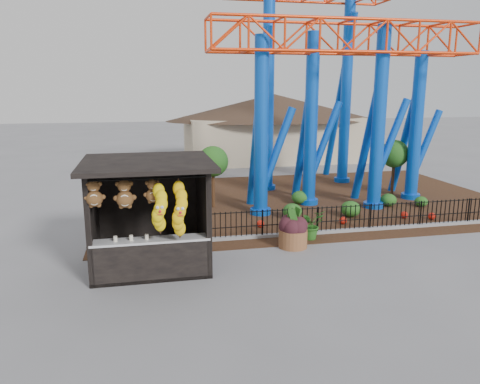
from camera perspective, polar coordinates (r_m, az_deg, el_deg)
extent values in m
plane|color=slate|center=(13.24, 2.68, -9.83)|extent=(120.00, 120.00, 0.00)
cube|color=#331E11|center=(21.66, 7.60, -0.93)|extent=(18.00, 12.00, 0.02)
cube|color=gray|center=(17.19, 13.16, -4.59)|extent=(18.00, 0.18, 0.12)
cube|color=black|center=(13.95, -10.75, -8.61)|extent=(3.20, 2.60, 0.10)
cube|color=black|center=(14.70, -11.11, -1.59)|extent=(3.20, 0.12, 3.00)
cube|color=black|center=(13.57, -17.52, -3.15)|extent=(0.12, 2.60, 3.00)
cube|color=black|center=(13.60, -4.50, -2.55)|extent=(0.12, 2.60, 3.00)
cube|color=black|center=(12.93, -11.27, 3.52)|extent=(3.50, 3.40, 0.12)
cube|color=black|center=(12.40, -17.98, -4.67)|extent=(0.14, 0.14, 3.00)
cube|color=black|center=(12.43, -3.80, -4.01)|extent=(0.14, 0.14, 3.00)
cube|color=black|center=(12.79, -10.72, -8.21)|extent=(3.00, 0.50, 1.10)
cube|color=silver|center=(12.60, -10.83, -5.79)|extent=(3.10, 0.55, 0.06)
cylinder|color=black|center=(11.78, -11.12, 1.61)|extent=(2.90, 0.04, 0.04)
cylinder|color=blue|center=(18.48, 2.61, 7.81)|extent=(0.56, 0.56, 7.00)
cylinder|color=blue|center=(19.07, 2.50, -2.36)|extent=(0.84, 0.84, 0.24)
cylinder|color=blue|center=(20.36, 8.65, 8.56)|extent=(0.56, 0.56, 7.30)
cylinder|color=blue|center=(20.91, 8.33, -1.14)|extent=(0.84, 0.84, 0.24)
cylinder|color=blue|center=(20.30, 16.56, 8.45)|extent=(0.56, 0.56, 7.50)
cylinder|color=blue|center=(20.85, 15.94, -1.53)|extent=(0.84, 0.84, 0.24)
cylinder|color=blue|center=(22.63, 20.67, 7.40)|extent=(0.56, 0.56, 6.60)
cylinder|color=blue|center=(23.10, 20.06, -0.46)|extent=(0.84, 0.84, 0.24)
cylinder|color=blue|center=(23.15, 3.46, 11.88)|extent=(0.56, 0.56, 9.50)
cylinder|color=blue|center=(23.67, 3.31, 0.60)|extent=(0.84, 0.84, 0.24)
cylinder|color=blue|center=(25.63, 12.85, 12.79)|extent=(0.56, 0.56, 10.50)
cylinder|color=blue|center=(26.10, 12.30, 1.47)|extent=(0.84, 0.84, 0.24)
cylinder|color=blue|center=(19.44, 1.91, 5.46)|extent=(0.36, 2.21, 5.85)
cylinder|color=blue|center=(19.07, 4.39, 4.76)|extent=(1.62, 0.32, 3.73)
cylinder|color=blue|center=(21.29, 7.72, 6.29)|extent=(0.36, 2.29, 6.10)
cylinder|color=blue|center=(21.00, 10.06, 5.62)|extent=(1.67, 0.32, 3.88)
cylinder|color=blue|center=(21.17, 15.25, 6.13)|extent=(0.36, 2.34, 6.26)
cylinder|color=blue|center=(21.00, 17.67, 5.42)|extent=(1.71, 0.32, 3.99)
cylinder|color=blue|center=(23.47, 19.34, 5.63)|extent=(0.36, 2.10, 5.53)
cylinder|color=blue|center=(23.36, 21.54, 5.03)|extent=(1.54, 0.32, 3.52)
cylinder|color=brown|center=(15.24, 6.47, -5.63)|extent=(0.93, 0.93, 0.59)
ellipsoid|color=black|center=(15.06, 6.53, -3.40)|extent=(0.70, 0.70, 0.64)
imported|color=#19551A|center=(16.08, 8.58, -3.93)|extent=(1.11, 1.03, 1.02)
ellipsoid|color=#215418|center=(18.44, 6.40, -2.33)|extent=(0.75, 0.75, 0.60)
ellipsoid|color=#215418|center=(19.10, 13.34, -2.02)|extent=(0.79, 0.79, 0.63)
ellipsoid|color=#215418|center=(21.23, 17.65, -0.93)|extent=(0.68, 0.68, 0.54)
ellipsoid|color=#215418|center=(20.78, 7.31, -0.66)|extent=(0.73, 0.73, 0.58)
ellipsoid|color=#215418|center=(21.63, 21.21, -1.09)|extent=(0.55, 0.55, 0.44)
sphere|color=red|center=(17.21, 2.51, -3.90)|extent=(0.28, 0.28, 0.28)
sphere|color=red|center=(18.05, 12.45, -3.41)|extent=(0.28, 0.28, 0.28)
sphere|color=red|center=(19.49, 19.40, -2.64)|extent=(0.28, 0.28, 0.28)
sphere|color=red|center=(19.68, 22.33, -2.74)|extent=(0.28, 0.28, 0.28)
cube|color=#BFAD8C|center=(33.30, 4.04, 6.50)|extent=(12.00, 6.00, 3.00)
cone|color=#332319|center=(33.13, 4.10, 10.63)|extent=(15.00, 15.00, 1.80)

